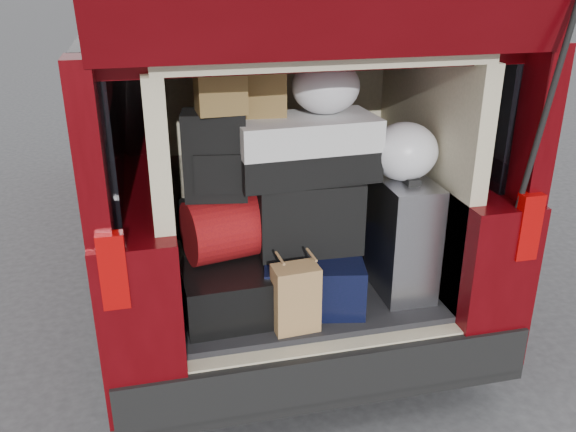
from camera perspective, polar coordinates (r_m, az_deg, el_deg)
The scene contains 15 objects.
ground at distance 3.26m, azimuth 2.11°, elevation -16.73°, with size 80.00×80.00×0.00m, color #363638.
minivan at distance 4.48m, azimuth -4.12°, elevation 7.71°, with size 1.90×5.35×2.77m.
load_floor at distance 3.31m, azimuth 0.89°, elevation -10.11°, with size 1.24×1.05×0.55m, color black.
black_hardshell at distance 2.92m, azimuth -5.82°, elevation -6.19°, with size 0.42×0.58×0.23m, color black.
navy_hardshell at distance 2.99m, azimuth 2.22°, elevation -5.15°, with size 0.46×0.56×0.24m, color black.
silver_roller at distance 3.00m, azimuth 10.69°, elevation -1.94°, with size 0.24×0.38×0.58m, color silver.
kraft_bag at distance 2.70m, azimuth 0.72°, elevation -7.68°, with size 0.20×0.13×0.31m, color #A87C4C.
red_duffel at distance 2.84m, azimuth -4.92°, elevation -0.97°, with size 0.46×0.30×0.30m, color #9B100E.
black_soft_case at distance 2.88m, azimuth 1.85°, elevation 0.19°, with size 0.48×0.29×0.35m, color black.
backpack at distance 2.72m, azimuth -6.81°, elevation 5.63°, with size 0.28×0.17×0.40m, color black.
twotone_duffel at distance 2.79m, azimuth 1.63°, elevation 6.38°, with size 0.64×0.33×0.29m, color silver.
grocery_sack_lower at distance 2.63m, azimuth -6.37°, elevation 11.57°, with size 0.20×0.17×0.18m, color brown.
grocery_sack_upper at distance 2.78m, azimuth -2.56°, elevation 11.60°, with size 0.21×0.17×0.21m, color brown.
plastic_bag_center at distance 2.80m, azimuth 3.56°, elevation 12.01°, with size 0.31×0.29×0.25m, color white.
plastic_bag_right at distance 2.87m, azimuth 10.84°, elevation 5.96°, with size 0.31×0.29×0.27m, color white.
Camera 1 is at (-0.70, -2.41, 2.08)m, focal length 38.00 mm.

